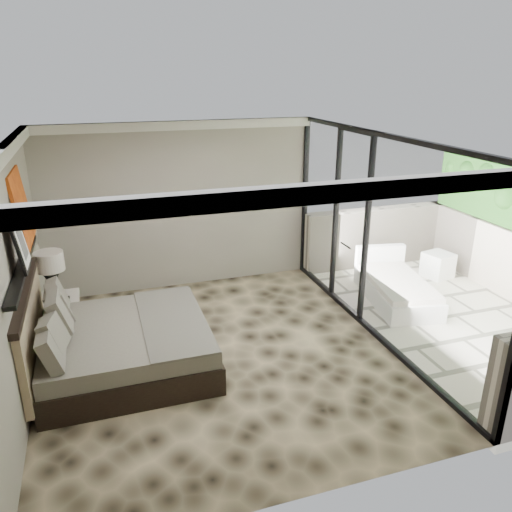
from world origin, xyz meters
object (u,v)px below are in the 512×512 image
object	(u,v)px
bed	(118,344)
table_lamp	(51,270)
nightstand	(61,313)
ottoman	(438,265)
lounger	(395,288)

from	to	relation	value
bed	table_lamp	xyz separation A→B (m)	(-0.76, 1.22, 0.63)
nightstand	table_lamp	bearing A→B (deg)	-105.71
table_lamp	ottoman	bearing A→B (deg)	0.57
lounger	nightstand	bearing A→B (deg)	-176.25
nightstand	lounger	size ratio (longest dim) A/B	0.29
bed	lounger	size ratio (longest dim) A/B	1.13
bed	ottoman	world-z (taller)	bed
nightstand	ottoman	distance (m)	6.43
ottoman	bed	bearing A→B (deg)	-167.34
table_lamp	ottoman	distance (m)	6.51
bed	ottoman	bearing A→B (deg)	12.66
bed	table_lamp	bearing A→B (deg)	121.92
bed	lounger	distance (m)	4.49
bed	nightstand	distance (m)	1.46
lounger	bed	bearing A→B (deg)	-160.98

